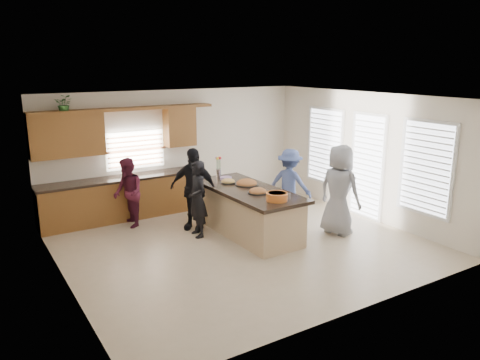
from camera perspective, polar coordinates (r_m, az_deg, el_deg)
floor at (r=9.15m, az=0.20°, el=-7.75°), size 6.50×6.50×0.00m
room_shell at (r=8.62m, az=0.21°, el=4.05°), size 6.52×6.02×2.81m
back_cabinetry at (r=10.68m, az=-14.40°, el=0.15°), size 4.08×0.66×2.46m
right_wall_glazing at (r=10.67m, az=15.44°, el=2.44°), size 0.06×4.00×2.25m
island at (r=9.52m, az=1.00°, el=-3.98°), size 1.19×2.72×0.95m
platter_front at (r=9.06m, az=2.17°, el=-1.45°), size 0.39×0.39×0.16m
platter_mid at (r=9.67m, az=0.82°, el=-0.44°), size 0.48×0.48×0.19m
platter_back at (r=9.83m, az=-1.47°, el=-0.21°), size 0.32×0.32×0.13m
salad_bowl at (r=8.59m, az=4.52°, el=-1.99°), size 0.40×0.40×0.15m
clear_cup at (r=8.73m, az=5.92°, el=-1.95°), size 0.09×0.09×0.11m
plate_stack at (r=10.12m, az=-1.73°, el=0.22°), size 0.25×0.25×0.06m
flower_vase at (r=10.33m, az=-2.62°, el=1.76°), size 0.14×0.14×0.45m
potted_plant at (r=10.25m, az=-20.64°, el=8.65°), size 0.43×0.40×0.38m
woman_left_back at (r=9.34m, az=-5.20°, el=-2.34°), size 0.42×0.59×1.54m
woman_left_mid at (r=10.14m, az=-13.48°, el=-1.53°), size 0.57×0.73×1.48m
woman_left_front at (r=9.75m, az=-5.71°, el=-1.08°), size 0.99×1.03×1.73m
woman_right_back at (r=10.52m, az=6.06°, el=-0.43°), size 1.01×1.16×1.56m
woman_right_front at (r=9.61m, az=12.01°, el=-1.20°), size 0.79×1.02×1.84m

